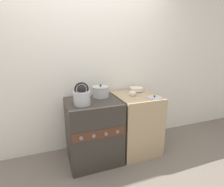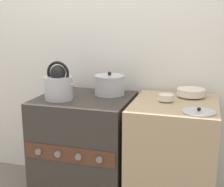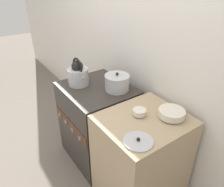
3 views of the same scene
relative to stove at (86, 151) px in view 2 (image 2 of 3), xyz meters
name	(u,v)px [view 2 (image 2 of 3)]	position (x,y,z in m)	size (l,w,h in m)	color
wall_back	(102,39)	(0.00, 0.43, 0.83)	(7.00, 0.06, 2.50)	silver
stove	(86,151)	(0.00, 0.00, 0.00)	(0.68, 0.63, 0.85)	#332D28
counter	(172,160)	(0.65, 0.03, 0.00)	(0.57, 0.66, 0.85)	tan
kettle	(59,85)	(-0.15, -0.11, 0.53)	(0.24, 0.20, 0.27)	#B2B2B7
cooking_pot	(110,85)	(0.15, 0.13, 0.50)	(0.23, 0.23, 0.18)	#B2B2B7
enamel_bowl	(191,92)	(0.75, 0.21, 0.46)	(0.20, 0.20, 0.06)	beige
small_ceramic_bowl	(166,98)	(0.59, 0.03, 0.46)	(0.10, 0.10, 0.05)	beige
loose_pot_lid	(199,112)	(0.81, -0.18, 0.43)	(0.20, 0.20, 0.03)	#B2B2B7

